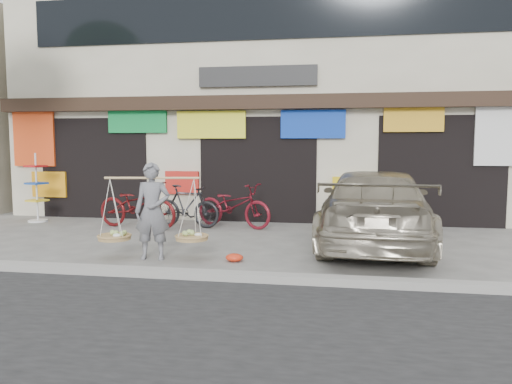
% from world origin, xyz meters
% --- Properties ---
extents(ground, '(70.00, 70.00, 0.00)m').
position_xyz_m(ground, '(0.00, 0.00, 0.00)').
color(ground, slate).
rests_on(ground, ground).
extents(kerb, '(70.00, 0.25, 0.12)m').
position_xyz_m(kerb, '(0.00, -2.00, 0.06)').
color(kerb, gray).
rests_on(kerb, ground).
extents(shophouse_block, '(14.00, 6.32, 7.00)m').
position_xyz_m(shophouse_block, '(-0.00, 6.42, 3.45)').
color(shophouse_block, beige).
rests_on(shophouse_block, ground).
extents(street_vendor, '(1.91, 0.76, 1.70)m').
position_xyz_m(street_vendor, '(-1.14, -0.90, 0.79)').
color(street_vendor, slate).
rests_on(street_vendor, ground).
extents(bike_0, '(2.23, 1.18, 1.12)m').
position_xyz_m(bike_0, '(-2.69, 2.08, 0.56)').
color(bike_0, '#530E0F').
rests_on(bike_0, ground).
extents(bike_1, '(1.77, 0.79, 1.03)m').
position_xyz_m(bike_1, '(-1.57, 2.41, 0.51)').
color(bike_1, black).
rests_on(bike_1, ground).
extents(bike_2, '(2.16, 1.38, 1.07)m').
position_xyz_m(bike_2, '(-0.44, 2.60, 0.54)').
color(bike_2, maroon).
rests_on(bike_2, ground).
extents(suv, '(2.38, 5.28, 1.50)m').
position_xyz_m(suv, '(2.77, 0.94, 0.75)').
color(suv, '#A49B84').
rests_on(suv, ground).
extents(display_rack, '(0.52, 0.52, 1.78)m').
position_xyz_m(display_rack, '(-5.64, 2.58, 0.71)').
color(display_rack, silver).
rests_on(display_rack, ground).
extents(red_bag, '(0.31, 0.25, 0.14)m').
position_xyz_m(red_bag, '(0.31, -0.85, 0.07)').
color(red_bag, red).
rests_on(red_bag, ground).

